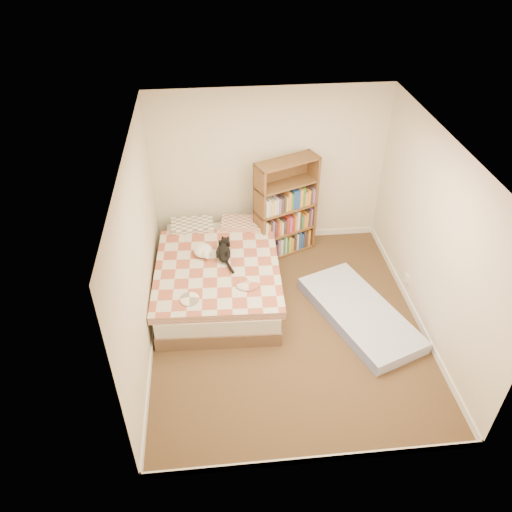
{
  "coord_description": "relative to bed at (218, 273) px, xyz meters",
  "views": [
    {
      "loc": [
        -0.88,
        -4.69,
        4.7
      ],
      "look_at": [
        -0.37,
        0.3,
        0.92
      ],
      "focal_mm": 35.0,
      "sensor_mm": 36.0,
      "label": 1
    }
  ],
  "objects": [
    {
      "name": "floor_mattress",
      "position": [
        1.85,
        -0.8,
        -0.19
      ],
      "size": [
        1.43,
        2.01,
        0.17
      ],
      "primitive_type": "cube",
      "rotation": [
        0.0,
        0.0,
        0.37
      ],
      "color": "#7A89CC",
      "rests_on": "room"
    },
    {
      "name": "white_dog",
      "position": [
        -0.18,
        0.09,
        0.34
      ],
      "size": [
        0.36,
        0.38,
        0.14
      ],
      "rotation": [
        0.0,
        0.0,
        -0.44
      ],
      "color": "white",
      "rests_on": "bed"
    },
    {
      "name": "black_cat",
      "position": [
        0.1,
        0.07,
        0.34
      ],
      "size": [
        0.27,
        0.71,
        0.16
      ],
      "rotation": [
        0.0,
        0.0,
        -0.14
      ],
      "color": "black",
      "rests_on": "bed"
    },
    {
      "name": "bookshelf",
      "position": [
        1.07,
        0.84,
        0.3
      ],
      "size": [
        1.07,
        0.68,
        1.57
      ],
      "rotation": [
        0.0,
        0.0,
        0.41
      ],
      "color": "brown",
      "rests_on": "room"
    },
    {
      "name": "bed",
      "position": [
        0.0,
        0.0,
        0.0
      ],
      "size": [
        1.74,
        2.33,
        0.61
      ],
      "rotation": [
        0.0,
        0.0,
        -0.04
      ],
      "color": "brown",
      "rests_on": "room"
    },
    {
      "name": "room",
      "position": [
        0.86,
        -0.8,
        0.92
      ],
      "size": [
        3.51,
        4.01,
        2.51
      ],
      "color": "#4E3D21",
      "rests_on": "ground"
    }
  ]
}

